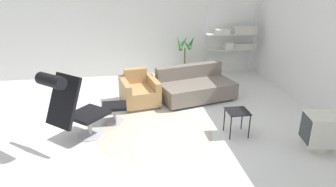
{
  "coord_description": "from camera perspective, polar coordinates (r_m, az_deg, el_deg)",
  "views": [
    {
      "loc": [
        -0.58,
        -4.68,
        2.54
      ],
      "look_at": [
        0.18,
        0.33,
        0.55
      ],
      "focal_mm": 32.0,
      "sensor_mm": 36.0,
      "label": 1
    }
  ],
  "objects": [
    {
      "name": "couch_low",
      "position": [
        6.64,
        5.2,
        1.17
      ],
      "size": [
        1.77,
        1.28,
        0.69
      ],
      "rotation": [
        0.0,
        0.0,
        3.39
      ],
      "color": "black",
      "rests_on": "ground_plane"
    },
    {
      "name": "potted_plant",
      "position": [
        7.99,
        3.25,
        6.73
      ],
      "size": [
        0.47,
        0.45,
        1.15
      ],
      "color": "silver",
      "rests_on": "ground_plane"
    },
    {
      "name": "lounge_chair",
      "position": [
        4.85,
        -17.99,
        -1.78
      ],
      "size": [
        1.02,
        1.07,
        1.26
      ],
      "rotation": [
        0.0,
        0.0,
        -0.72
      ],
      "color": "#BCBCC1",
      "rests_on": "ground_plane"
    },
    {
      "name": "wall_back",
      "position": [
        8.05,
        -4.54,
        13.22
      ],
      "size": [
        12.0,
        0.09,
        2.8
      ],
      "color": "silver",
      "rests_on": "ground_plane"
    },
    {
      "name": "shelf_unit",
      "position": [
        8.34,
        12.9,
        10.22
      ],
      "size": [
        1.38,
        0.28,
        1.87
      ],
      "color": "#BCBCC1",
      "rests_on": "ground_plane"
    },
    {
      "name": "armchair_red",
      "position": [
        6.35,
        -5.53,
        0.32
      ],
      "size": [
        0.87,
        0.98,
        0.69
      ],
      "rotation": [
        0.0,
        0.0,
        3.32
      ],
      "color": "silver",
      "rests_on": "ground_plane"
    },
    {
      "name": "crt_television",
      "position": [
        5.22,
        26.99,
        -6.33
      ],
      "size": [
        0.54,
        0.52,
        0.58
      ],
      "rotation": [
        0.0,
        0.0,
        1.38
      ],
      "color": "beige",
      "rests_on": "ground_plane"
    },
    {
      "name": "ground_plane",
      "position": [
        5.36,
        -1.39,
        -6.88
      ],
      "size": [
        12.0,
        12.0,
        0.0
      ],
      "primitive_type": "plane",
      "color": "silver"
    },
    {
      "name": "round_rug",
      "position": [
        5.28,
        -2.59,
        -7.29
      ],
      "size": [
        2.02,
        2.02,
        0.01
      ],
      "color": "#BCB29E",
      "rests_on": "ground_plane"
    },
    {
      "name": "side_table",
      "position": [
        5.17,
        13.07,
        -3.82
      ],
      "size": [
        0.36,
        0.36,
        0.44
      ],
      "color": "black",
      "rests_on": "ground_plane"
    },
    {
      "name": "ottoman",
      "position": [
        5.61,
        -10.17,
        -3.0
      ],
      "size": [
        0.45,
        0.38,
        0.35
      ],
      "color": "#BCBCC1",
      "rests_on": "ground_plane"
    }
  ]
}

